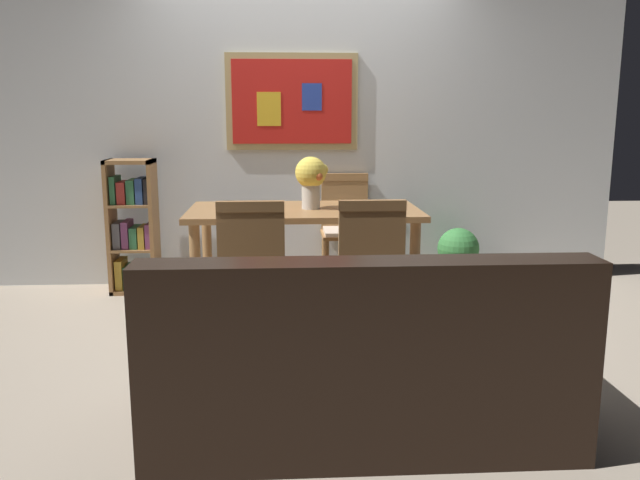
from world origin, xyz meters
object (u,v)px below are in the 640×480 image
object	(u,v)px
flower_vase	(311,177)
tv_remote	(365,208)
dining_chair_far_right	(346,221)
leather_couch	(359,366)
bookshelf	(133,229)
dining_chair_near_left	(252,262)
dining_chair_near_right	(369,261)
dining_table	(304,222)
potted_ivy	(458,256)

from	to	relation	value
flower_vase	tv_remote	distance (m)	0.42
dining_chair_far_right	flower_vase	world-z (taller)	flower_vase
leather_couch	bookshelf	distance (m)	2.84
dining_chair_near_left	dining_chair_far_right	bearing A→B (deg)	64.62
dining_chair_near_left	flower_vase	size ratio (longest dim) A/B	2.54
flower_vase	leather_couch	bearing A→B (deg)	-86.09
dining_chair_near_right	tv_remote	distance (m)	0.69
leather_couch	bookshelf	xyz separation A→B (m)	(-1.49, 2.41, 0.19)
dining_chair_near_left	dining_chair_near_right	bearing A→B (deg)	0.22
dining_chair_near_right	tv_remote	world-z (taller)	dining_chair_near_right
dining_table	dining_chair_far_right	xyz separation A→B (m)	(0.36, 0.71, -0.11)
dining_chair_near_right	flower_vase	bearing A→B (deg)	112.78
dining_chair_near_right	potted_ivy	size ratio (longest dim) A/B	1.58
dining_chair_near_right	flower_vase	size ratio (longest dim) A/B	2.54
dining_chair_near_right	leather_couch	world-z (taller)	dining_chair_near_right
dining_chair_near_left	leather_couch	size ratio (longest dim) A/B	0.51
flower_vase	dining_chair_near_left	bearing A→B (deg)	-117.32
dining_chair_far_right	potted_ivy	xyz separation A→B (m)	(0.90, -0.13, -0.28)
potted_ivy	tv_remote	world-z (taller)	tv_remote
dining_chair_near_left	bookshelf	world-z (taller)	bookshelf
dining_table	dining_chair_far_right	distance (m)	0.81
dining_chair_near_right	leather_couch	distance (m)	1.09
bookshelf	dining_chair_far_right	bearing A→B (deg)	3.06
dining_chair_near_left	leather_couch	world-z (taller)	dining_chair_near_left
dining_chair_far_right	flower_vase	distance (m)	0.89
dining_chair_near_right	bookshelf	distance (m)	2.16
dining_chair_far_right	leather_couch	xyz separation A→B (m)	(-0.19, -2.50, -0.23)
dining_chair_far_right	potted_ivy	distance (m)	0.95
potted_ivy	leather_couch	bearing A→B (deg)	-114.64
dining_chair_near_left	tv_remote	bearing A→B (deg)	41.42
bookshelf	dining_table	bearing A→B (deg)	-25.28
bookshelf	tv_remote	xyz separation A→B (m)	(1.73, -0.71, 0.25)
dining_chair_near_left	flower_vase	distance (m)	0.93
dining_chair_far_right	potted_ivy	bearing A→B (deg)	-8.42
bookshelf	tv_remote	size ratio (longest dim) A/B	6.53
dining_table	dining_chair_near_right	world-z (taller)	dining_chair_near_right
dining_chair_far_right	dining_chair_near_left	bearing A→B (deg)	-115.38
dining_table	bookshelf	xyz separation A→B (m)	(-1.32, 0.62, -0.14)
potted_ivy	dining_chair_far_right	bearing A→B (deg)	171.58
dining_table	flower_vase	distance (m)	0.32
bookshelf	flower_vase	world-z (taller)	flower_vase
bookshelf	tv_remote	bearing A→B (deg)	-22.32
dining_chair_far_right	bookshelf	distance (m)	1.68
dining_chair_near_right	bookshelf	bearing A→B (deg)	140.95
dining_chair_near_left	dining_chair_far_right	size ratio (longest dim) A/B	1.00
flower_vase	tv_remote	world-z (taller)	flower_vase
leather_couch	potted_ivy	bearing A→B (deg)	65.36
flower_vase	dining_chair_near_right	bearing A→B (deg)	-67.22
bookshelf	dining_chair_near_right	bearing A→B (deg)	-39.05
dining_chair_near_left	dining_chair_near_right	world-z (taller)	same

